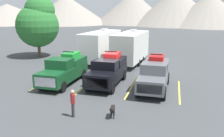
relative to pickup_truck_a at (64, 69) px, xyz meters
The scene contains 14 objects.
ground_plane 4.02m from the pickup_truck_a, 10.63° to the left, with size 240.00×240.00×0.00m, color #3F4244.
pickup_truck_a is the anchor object (origin of this frame).
pickup_truck_b 3.64m from the pickup_truck_a, ahead, with size 2.27×5.60×2.62m.
pickup_truck_c 7.37m from the pickup_truck_a, ahead, with size 2.19×5.73×2.61m.
lot_stripe_a 2.06m from the pickup_truck_a, behind, with size 0.12×5.50×0.01m, color gold.
lot_stripe_b 2.28m from the pickup_truck_a, ahead, with size 0.12×5.50×0.01m, color gold.
lot_stripe_c 5.73m from the pickup_truck_a, ahead, with size 0.12×5.50×0.01m, color gold.
lot_stripe_d 9.34m from the pickup_truck_a, ahead, with size 0.12×5.50×0.01m, color gold.
camper_trailer_a 8.60m from the pickup_truck_a, 86.17° to the left, with size 3.14×8.67×3.82m.
camper_trailer_b 9.54m from the pickup_truck_a, 64.78° to the left, with size 3.19×8.60×3.79m.
person_a 6.89m from the pickup_truck_a, 61.29° to the right, with size 0.30×0.30×1.62m.
dog 7.92m from the pickup_truck_a, 45.61° to the right, with size 0.37×0.91×0.74m.
tree_a 13.21m from the pickup_truck_a, 129.03° to the left, with size 5.35×5.35×7.71m.
mountain_ridge 81.38m from the pickup_truck_a, 84.93° to the left, with size 163.18×49.95×16.53m.
Camera 1 is at (4.85, -18.77, 5.99)m, focal length 39.20 mm.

